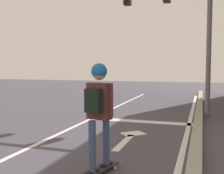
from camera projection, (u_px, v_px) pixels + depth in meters
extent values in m
cube|color=silver|center=(68.00, 130.00, 7.44)|extent=(0.12, 20.00, 0.01)
cube|color=silver|center=(186.00, 139.00, 6.50)|extent=(0.12, 20.00, 0.01)
cube|color=silver|center=(140.00, 121.00, 8.58)|extent=(3.20, 0.40, 0.01)
cube|color=silver|center=(124.00, 142.00, 6.23)|extent=(0.16, 1.40, 0.01)
cube|color=silver|center=(133.00, 133.00, 7.03)|extent=(0.71, 0.71, 0.01)
cube|color=#979A8A|center=(197.00, 137.00, 6.42)|extent=(0.24, 24.00, 0.14)
cube|color=#2A1F22|center=(99.00, 169.00, 4.39)|extent=(0.43, 0.89, 0.02)
cube|color=#B2B2B7|center=(110.00, 165.00, 4.64)|extent=(0.18, 0.09, 0.01)
cylinder|color=silver|center=(105.00, 165.00, 4.70)|extent=(0.04, 0.06, 0.05)
cylinder|color=silver|center=(115.00, 168.00, 4.59)|extent=(0.04, 0.06, 0.05)
cylinder|color=#354568|center=(106.00, 141.00, 4.52)|extent=(0.11, 0.11, 0.79)
cube|color=black|center=(106.00, 164.00, 4.55)|extent=(0.15, 0.26, 0.03)
cylinder|color=#354568|center=(92.00, 147.00, 4.21)|extent=(0.11, 0.11, 0.79)
cube|color=black|center=(92.00, 172.00, 4.24)|extent=(0.15, 0.26, 0.03)
cube|color=#512625|center=(99.00, 101.00, 4.31)|extent=(0.41, 0.27, 0.56)
cylinder|color=#512625|center=(90.00, 98.00, 4.44)|extent=(0.07, 0.11, 0.51)
cylinder|color=#512625|center=(111.00, 100.00, 4.23)|extent=(0.07, 0.08, 0.51)
sphere|color=tan|center=(99.00, 73.00, 4.28)|extent=(0.22, 0.22, 0.22)
sphere|color=#155BAE|center=(99.00, 71.00, 4.28)|extent=(0.25, 0.25, 0.25)
cube|color=black|center=(94.00, 101.00, 4.19)|extent=(0.29, 0.20, 0.36)
cylinder|color=slate|center=(209.00, 44.00, 9.22)|extent=(0.16, 0.16, 4.87)
cylinder|color=black|center=(126.00, 1.00, 9.82)|extent=(0.02, 0.10, 0.10)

